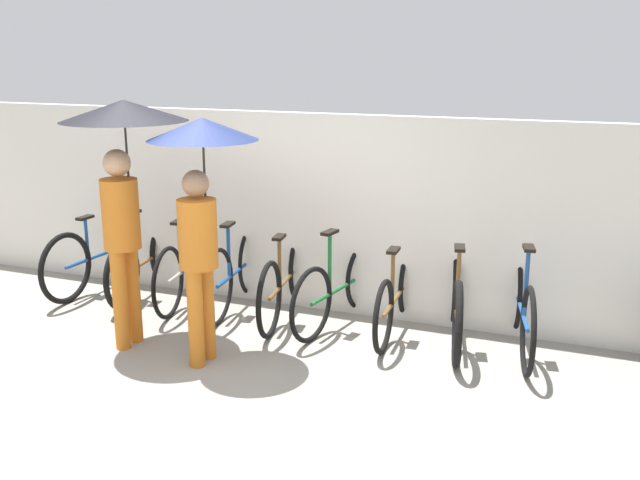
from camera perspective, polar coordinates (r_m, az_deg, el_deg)
The scene contains 13 objects.
ground_plane at distance 5.74m, azimuth -10.34°, elevation -11.90°, with size 30.00×30.00×0.00m, color gray.
back_wall at distance 7.20m, azimuth -1.68°, elevation 2.29°, with size 13.78×0.12×1.98m.
parked_bicycle_0 at distance 8.25m, azimuth -17.16°, elevation -1.06°, with size 0.44×1.83×1.05m.
parked_bicycle_1 at distance 7.94m, azimuth -13.83°, elevation -1.59°, with size 0.46×1.70×1.08m.
parked_bicycle_2 at distance 7.59m, azimuth -10.58°, elevation -2.08°, with size 0.47×1.68×1.03m.
parked_bicycle_3 at distance 7.32m, azimuth -6.75°, elevation -2.42°, with size 0.44×1.71×1.07m.
parked_bicycle_4 at distance 7.06m, azimuth -2.79°, elevation -3.17°, with size 0.48×1.80×1.00m.
parked_bicycle_5 at distance 6.85m, azimuth 1.55°, elevation -3.75°, with size 0.45×1.70×1.07m.
parked_bicycle_6 at distance 6.71m, azimuth 6.13°, elevation -4.43°, with size 0.44×1.67×1.10m.
parked_bicycle_7 at distance 6.55m, azimuth 10.84°, elevation -4.85°, with size 0.55×1.73×1.04m.
parked_bicycle_8 at distance 6.51m, azimuth 15.82°, elevation -5.19°, with size 0.53×1.74×0.99m.
pedestrian_leading at distance 6.34m, azimuth -15.47°, elevation 6.82°, with size 1.09×1.09×2.16m.
pedestrian_center at distance 5.85m, azimuth -9.51°, elevation 4.82°, with size 0.90×0.90×2.05m.
Camera 1 is at (2.80, -4.30, 2.56)m, focal length 40.00 mm.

